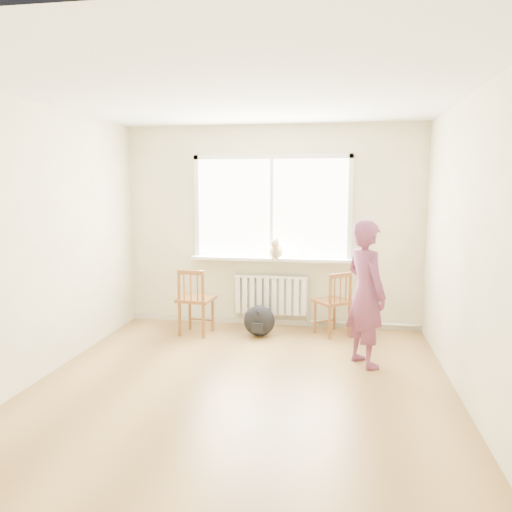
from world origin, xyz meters
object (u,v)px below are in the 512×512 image
at_px(person, 366,294).
at_px(cat, 276,249).
at_px(backpack, 259,321).
at_px(chair_right, 335,304).
at_px(chair_left, 195,302).

bearing_deg(person, cat, 9.56).
xyz_separation_m(cat, backpack, (-0.17, -0.38, -0.87)).
bearing_deg(chair_right, chair_left, -29.63).
distance_m(chair_left, person, 2.25).
height_order(person, cat, person).
relative_size(chair_right, person, 0.53).
xyz_separation_m(chair_right, backpack, (-0.94, -0.18, -0.22)).
bearing_deg(backpack, person, -33.38).
height_order(chair_right, backpack, chair_right).
height_order(chair_left, person, person).
distance_m(chair_right, backpack, 0.98).
relative_size(chair_left, cat, 1.93).
bearing_deg(chair_left, backpack, -168.45).
bearing_deg(chair_left, chair_right, -165.32).
height_order(chair_left, backpack, chair_left).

